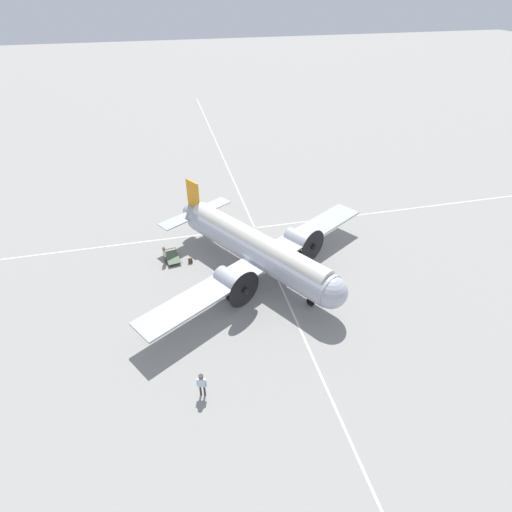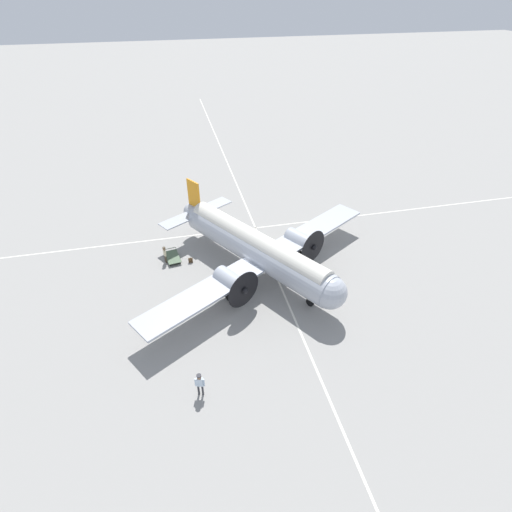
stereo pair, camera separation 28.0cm
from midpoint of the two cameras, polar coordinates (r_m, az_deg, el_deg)
The scene contains 8 objects.
ground_plane at distance 35.30m, azimuth -0.23°, elevation -2.27°, with size 300.00×300.00×0.00m, color gray.
apron_line_eastwest at distance 41.13m, azimuth -2.53°, elevation 3.77°, with size 120.00×0.16×0.01m.
apron_line_northsouth at distance 35.62m, azimuth 2.26°, elevation -1.90°, with size 0.16×120.00×0.01m.
airliner_main at distance 33.54m, azimuth 0.29°, elevation 0.87°, with size 21.97×18.06×5.92m.
crew_foreground at distance 25.81m, azimuth -8.09°, elevation -17.52°, with size 0.61×0.38×1.85m.
passenger_boarding at distance 36.75m, azimuth -13.17°, elevation 0.36°, with size 0.34×0.53×1.63m.
suitcase_near_door at distance 36.74m, azimuth -9.58°, elevation -0.66°, with size 0.39×0.12×0.51m.
baggage_cart at distance 37.41m, azimuth -12.07°, elevation -0.18°, with size 1.50×2.37×0.56m.
Camera 1 is at (-6.44, -27.13, 21.65)m, focal length 28.00 mm.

